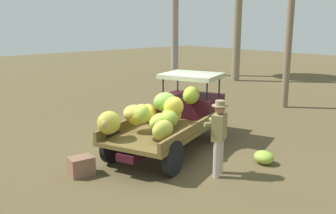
{
  "coord_description": "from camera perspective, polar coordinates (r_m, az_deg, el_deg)",
  "views": [
    {
      "loc": [
        -5.8,
        -6.57,
        3.23
      ],
      "look_at": [
        0.12,
        0.13,
        1.16
      ],
      "focal_mm": 39.96,
      "sensor_mm": 36.0,
      "label": 1
    }
  ],
  "objects": [
    {
      "name": "ground_plane",
      "position": [
        9.34,
        -0.02,
        -7.22
      ],
      "size": [
        60.0,
        60.0,
        0.0
      ],
      "primitive_type": "plane",
      "color": "brown"
    },
    {
      "name": "truck",
      "position": [
        9.55,
        0.78,
        -1.02
      ],
      "size": [
        4.66,
        2.92,
        1.83
      ],
      "rotation": [
        0.0,
        0.0,
        0.35
      ],
      "color": "#370F19",
      "rests_on": "ground"
    },
    {
      "name": "farmer",
      "position": [
        7.91,
        7.75,
        -4.01
      ],
      "size": [
        0.57,
        0.53,
        1.63
      ],
      "rotation": [
        0.0,
        0.0,
        2.02
      ],
      "color": "#C1AFA6",
      "rests_on": "ground"
    },
    {
      "name": "wooden_crate",
      "position": [
        8.29,
        -13.09,
        -8.76
      ],
      "size": [
        0.55,
        0.44,
        0.4
      ],
      "primitive_type": "cube",
      "rotation": [
        0.0,
        0.0,
        3.01
      ],
      "color": "#835C46",
      "rests_on": "ground"
    },
    {
      "name": "loose_banana_bunch",
      "position": [
        8.99,
        14.42,
        -7.43
      ],
      "size": [
        0.52,
        0.57,
        0.31
      ],
      "primitive_type": "ellipsoid",
      "rotation": [
        0.0,
        -0.01,
        1.39
      ],
      "color": "#97B83D",
      "rests_on": "ground"
    }
  ]
}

